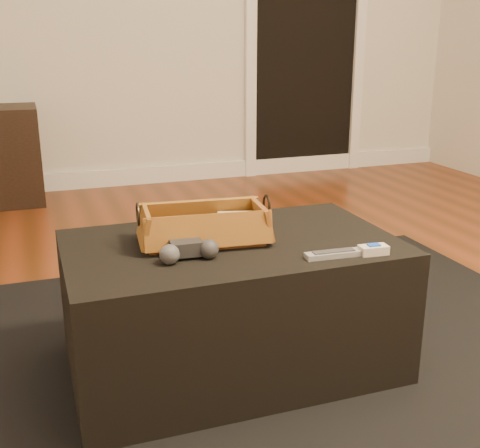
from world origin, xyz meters
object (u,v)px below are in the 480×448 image
object	(u,v)px
ottoman	(232,305)
cream_gadget	(373,250)
tv_remote	(199,236)
silver_remote	(334,254)
game_controller	(188,250)
wicker_basket	(204,228)

from	to	relation	value
ottoman	cream_gadget	xyz separation A→B (m)	(0.35, -0.24, 0.22)
cream_gadget	tv_remote	bearing A→B (deg)	150.77
silver_remote	cream_gadget	distance (m)	0.12
tv_remote	silver_remote	bearing A→B (deg)	-35.32
game_controller	silver_remote	world-z (taller)	game_controller
wicker_basket	game_controller	world-z (taller)	wicker_basket
ottoman	game_controller	distance (m)	0.31
silver_remote	cream_gadget	xyz separation A→B (m)	(0.12, -0.02, 0.00)
tv_remote	game_controller	distance (m)	0.13
cream_gadget	wicker_basket	bearing A→B (deg)	148.33
game_controller	silver_remote	distance (m)	0.41
ottoman	game_controller	bearing A→B (deg)	-147.46
ottoman	tv_remote	bearing A→B (deg)	174.13
tv_remote	wicker_basket	size ratio (longest dim) A/B	0.50
wicker_basket	cream_gadget	distance (m)	0.50
ottoman	silver_remote	distance (m)	0.39
ottoman	game_controller	world-z (taller)	game_controller
wicker_basket	silver_remote	bearing A→B (deg)	-38.51
tv_remote	cream_gadget	world-z (taller)	tv_remote
tv_remote	cream_gadget	bearing A→B (deg)	-29.31
ottoman	wicker_basket	bearing A→B (deg)	163.86
wicker_basket	ottoman	bearing A→B (deg)	-16.14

